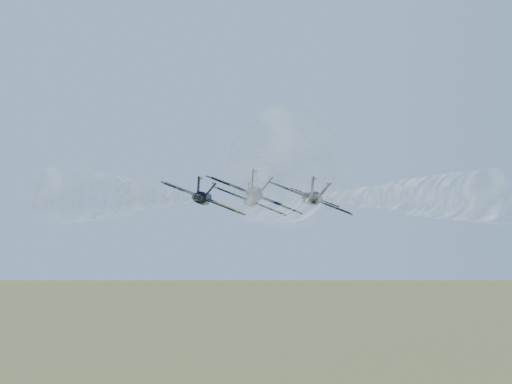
# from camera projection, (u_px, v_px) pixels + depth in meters

# --- Properties ---
(jet_lead) EXTENTS (13.51, 18.53, 5.88)m
(jet_lead) POSITION_uv_depth(u_px,v_px,m) (250.00, 201.00, 117.15)
(jet_lead) COLOR black
(jet_left) EXTENTS (13.51, 18.53, 5.88)m
(jet_left) POSITION_uv_depth(u_px,v_px,m) (204.00, 198.00, 102.19)
(jet_left) COLOR black
(jet_right) EXTENTS (13.51, 18.53, 5.88)m
(jet_right) POSITION_uv_depth(u_px,v_px,m) (310.00, 198.00, 102.69)
(jet_right) COLOR black
(jet_slot) EXTENTS (13.51, 18.53, 5.88)m
(jet_slot) POSITION_uv_depth(u_px,v_px,m) (254.00, 195.00, 89.41)
(jet_slot) COLOR black
(smoke_trail_lead) EXTENTS (8.97, 69.96, 2.96)m
(smoke_trail_lead) POSITION_uv_depth(u_px,v_px,m) (255.00, 183.00, 63.60)
(smoke_trail_lead) COLOR white
(smoke_trail_left) EXTENTS (8.97, 69.96, 2.96)m
(smoke_trail_left) POSITION_uv_depth(u_px,v_px,m) (158.00, 172.00, 48.64)
(smoke_trail_left) COLOR white
(smoke_trail_right) EXTENTS (8.97, 69.96, 2.96)m
(smoke_trail_right) POSITION_uv_depth(u_px,v_px,m) (382.00, 172.00, 49.14)
(smoke_trail_right) COLOR white
(smoke_trail_slot) EXTENTS (8.97, 69.96, 2.96)m
(smoke_trail_slot) POSITION_uv_depth(u_px,v_px,m) (269.00, 154.00, 35.86)
(smoke_trail_slot) COLOR white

